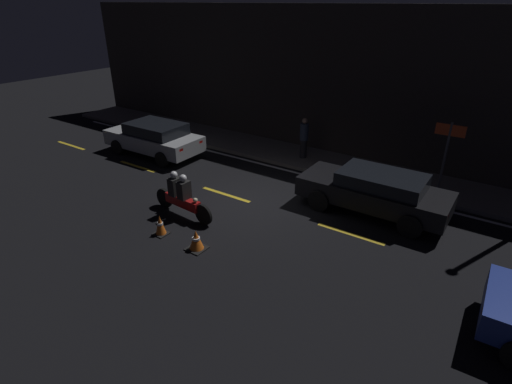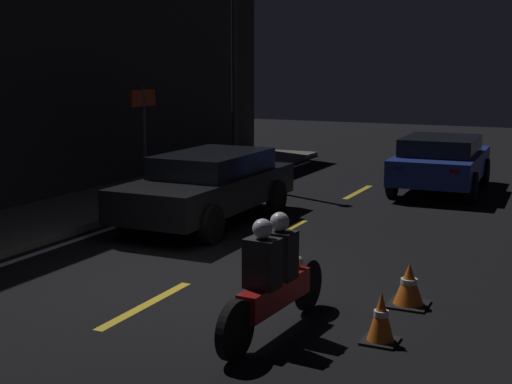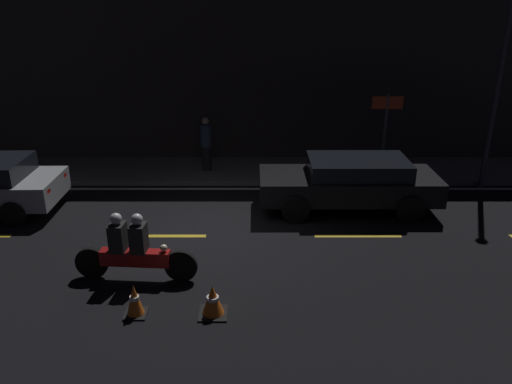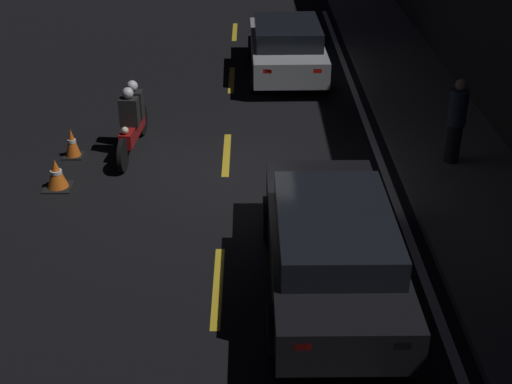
% 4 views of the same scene
% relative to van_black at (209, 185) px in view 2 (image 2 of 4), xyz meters
% --- Properties ---
extents(ground_plane, '(56.00, 56.00, 0.00)m').
position_rel_van_black_xyz_m(ground_plane, '(-3.56, -1.61, -0.75)').
color(ground_plane, black).
extents(lane_dash_c, '(2.00, 0.14, 0.01)m').
position_rel_van_black_xyz_m(lane_dash_c, '(-4.56, -1.61, -0.75)').
color(lane_dash_c, gold).
rests_on(lane_dash_c, ground).
extents(lane_dash_d, '(2.00, 0.14, 0.01)m').
position_rel_van_black_xyz_m(lane_dash_d, '(-0.06, -1.61, -0.75)').
color(lane_dash_d, gold).
rests_on(lane_dash_d, ground).
extents(lane_dash_e, '(2.00, 0.14, 0.01)m').
position_rel_van_black_xyz_m(lane_dash_e, '(4.44, -1.61, -0.75)').
color(lane_dash_e, gold).
rests_on(lane_dash_e, ground).
extents(lane_solid_kerb, '(25.20, 0.14, 0.01)m').
position_rel_van_black_xyz_m(lane_solid_kerb, '(-3.56, 1.42, -0.75)').
color(lane_solid_kerb, silver).
rests_on(lane_solid_kerb, ground).
extents(van_black, '(4.51, 1.86, 1.35)m').
position_rel_van_black_xyz_m(van_black, '(0.00, 0.00, 0.00)').
color(van_black, black).
rests_on(van_black, ground).
extents(sedan_blue, '(4.08, 2.06, 1.33)m').
position_rel_van_black_xyz_m(sedan_blue, '(5.40, -3.36, -0.01)').
color(sedan_blue, navy).
rests_on(sedan_blue, ground).
extents(motorcycle, '(2.40, 0.41, 1.39)m').
position_rel_van_black_xyz_m(motorcycle, '(-4.78, -3.47, -0.10)').
color(motorcycle, black).
rests_on(motorcycle, ground).
extents(traffic_cone_near, '(0.39, 0.39, 0.58)m').
position_rel_van_black_xyz_m(traffic_cone_near, '(-4.49, -4.65, -0.46)').
color(traffic_cone_near, black).
rests_on(traffic_cone_near, ground).
extents(traffic_cone_mid, '(0.50, 0.50, 0.56)m').
position_rel_van_black_xyz_m(traffic_cone_mid, '(-3.15, -4.64, -0.47)').
color(traffic_cone_mid, black).
rests_on(traffic_cone_mid, ground).
extents(shop_sign, '(0.90, 0.08, 2.40)m').
position_rel_van_black_xyz_m(shop_sign, '(1.40, 2.41, 1.08)').
color(shop_sign, '#4C4C51').
rests_on(shop_sign, raised_curb).
extents(street_lamp, '(0.28, 0.28, 5.76)m').
position_rel_van_black_xyz_m(street_lamp, '(4.07, 1.52, 2.49)').
color(street_lamp, '#333338').
rests_on(street_lamp, ground).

